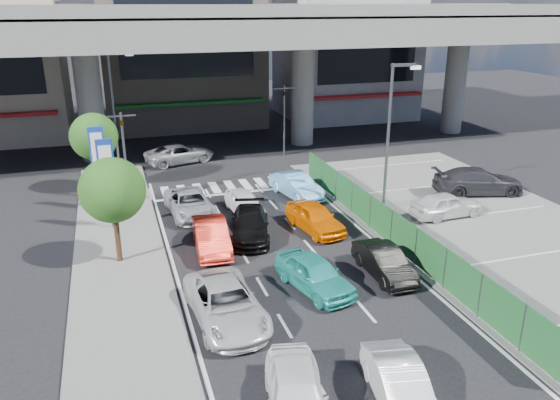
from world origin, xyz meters
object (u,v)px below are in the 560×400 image
object	(u,v)px
hatch_black_mid_right	(384,262)
taxi_orange_right	(315,217)
traffic_light_right	(284,103)
wagon_silver_front_left	(190,204)
parked_sedan_dgrey	(478,181)
traffic_cone	(368,210)
parked_sedan_white	(447,205)
kei_truck_front_right	(296,185)
hatch_white_back_mid	(400,386)
tree_near	(112,190)
sedan_black_mid	(250,225)
sedan_white_front_mid	(245,202)
traffic_light_left	(123,135)
signboard_far	(98,157)
taxi_teal_mid	(314,274)
signboard_near	(107,172)
sedan_white_mid_left	(226,304)
street_lamp_right	(392,127)
tree_far	(94,137)
van_white_back_left	(296,394)
crossing_wagon_silver	(180,153)
street_lamp_left	(116,102)
taxi_orange_left	(211,236)

from	to	relation	value
hatch_black_mid_right	taxi_orange_right	size ratio (longest dim) A/B	0.94
traffic_light_right	wagon_silver_front_left	bearing A→B (deg)	-130.27
parked_sedan_dgrey	traffic_cone	distance (m)	7.99
parked_sedan_white	kei_truck_front_right	bearing A→B (deg)	46.10
hatch_white_back_mid	wagon_silver_front_left	size ratio (longest dim) A/B	0.82
parked_sedan_dgrey	parked_sedan_white	bearing A→B (deg)	137.81
tree_near	hatch_white_back_mid	xyz separation A→B (m)	(7.29, -11.83, -2.76)
sedan_black_mid	sedan_white_front_mid	size ratio (longest dim) A/B	1.24
traffic_light_left	kei_truck_front_right	distance (m)	10.26
sedan_white_front_mid	signboard_far	bearing A→B (deg)	153.70
hatch_white_back_mid	taxi_teal_mid	xyz separation A→B (m)	(0.07, 7.01, 0.06)
taxi_teal_mid	parked_sedan_white	world-z (taller)	parked_sedan_white
parked_sedan_dgrey	hatch_white_back_mid	bearing A→B (deg)	151.06
sedan_white_front_mid	tree_near	bearing A→B (deg)	-153.57
signboard_near	sedan_white_mid_left	distance (m)	10.94
signboard_far	hatch_black_mid_right	world-z (taller)	signboard_far
wagon_silver_front_left	parked_sedan_white	world-z (taller)	parked_sedan_white
parked_sedan_dgrey	signboard_near	bearing A→B (deg)	100.78
traffic_light_left	street_lamp_right	size ratio (longest dim) A/B	0.65
traffic_light_left	kei_truck_front_right	xyz separation A→B (m)	(9.51, -2.08, -3.25)
tree_near	signboard_near	bearing A→B (deg)	92.87
signboard_near	tree_far	distance (m)	6.54
wagon_silver_front_left	hatch_black_mid_right	bearing A→B (deg)	-58.75
signboard_near	parked_sedan_dgrey	bearing A→B (deg)	-2.60
tree_far	traffic_light_right	bearing A→B (deg)	18.69
signboard_far	wagon_silver_front_left	bearing A→B (deg)	-26.21
tree_far	taxi_teal_mid	xyz separation A→B (m)	(8.16, -15.32, -2.70)
van_white_back_left	taxi_teal_mid	size ratio (longest dim) A/B	1.00
hatch_black_mid_right	sedan_white_front_mid	xyz separation A→B (m)	(-3.81, 8.85, -0.01)
taxi_teal_mid	tree_near	bearing A→B (deg)	132.34
tree_far	traffic_cone	xyz separation A→B (m)	(13.75, -8.73, -3.01)
hatch_white_back_mid	crossing_wagon_silver	world-z (taller)	crossing_wagon_silver
taxi_orange_right	parked_sedan_white	world-z (taller)	parked_sedan_white
taxi_teal_mid	kei_truck_front_right	world-z (taller)	same
street_lamp_left	hatch_white_back_mid	distance (m)	26.98
signboard_far	traffic_light_right	bearing A→B (deg)	31.43
wagon_silver_front_left	sedan_white_mid_left	bearing A→B (deg)	-96.02
signboard_near	crossing_wagon_silver	xyz separation A→B (m)	(4.95, 11.30, -2.38)
parked_sedan_white	van_white_back_left	bearing A→B (deg)	129.54
traffic_light_right	sedan_white_mid_left	bearing A→B (deg)	-113.17
sedan_white_front_mid	parked_sedan_dgrey	bearing A→B (deg)	-10.41
hatch_black_mid_right	taxi_orange_left	bearing A→B (deg)	143.75
street_lamp_right	taxi_orange_left	world-z (taller)	street_lamp_right
tree_near	sedan_white_front_mid	world-z (taller)	tree_near
traffic_light_right	traffic_cone	world-z (taller)	traffic_light_right
hatch_black_mid_right	taxi_orange_right	bearing A→B (deg)	100.54
traffic_light_left	hatch_black_mid_right	size ratio (longest dim) A/B	1.37
crossing_wagon_silver	sedan_black_mid	bearing A→B (deg)	169.78
street_lamp_right	sedan_white_mid_left	xyz separation A→B (m)	(-10.67, -8.02, -4.08)
traffic_light_left	wagon_silver_front_left	distance (m)	5.51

